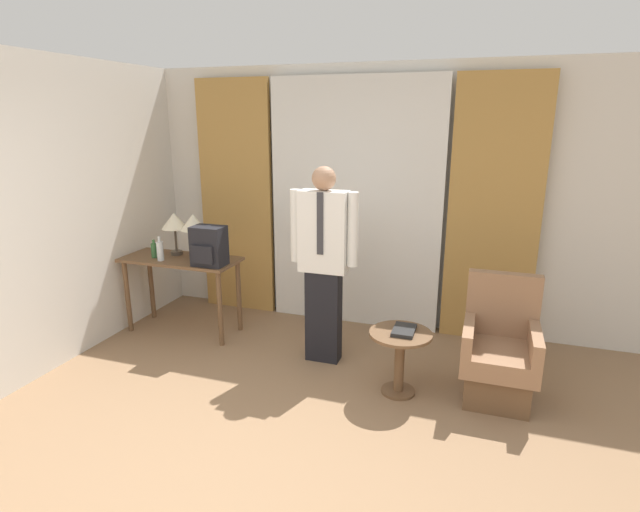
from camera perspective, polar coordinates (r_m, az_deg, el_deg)
wall_back at (r=5.33m, az=4.34°, el=6.63°), size 10.00×0.06×2.70m
curtain_sheer_center at (r=5.21m, az=3.97°, el=5.77°), size 1.81×0.06×2.58m
curtain_drape_left at (r=5.71m, az=-9.54°, el=6.46°), size 0.85×0.06×2.58m
curtain_drape_right at (r=5.05m, az=19.24°, el=4.62°), size 0.85×0.06×2.58m
desk at (r=5.30m, az=-15.57°, el=-1.59°), size 1.20×0.51×0.79m
table_lamp_left at (r=5.33m, az=-16.31°, el=3.70°), size 0.26×0.26×0.44m
table_lamp_right at (r=5.21m, az=-14.29°, el=3.58°), size 0.26×0.26×0.44m
bottle_near_edge at (r=5.35m, az=-18.41°, el=0.63°), size 0.06×0.06×0.19m
bottle_by_lamp at (r=5.21m, az=-17.81°, el=0.59°), size 0.07×0.07×0.25m
backpack at (r=4.90m, az=-12.59°, el=1.10°), size 0.31×0.25×0.38m
person at (r=4.40m, az=0.43°, el=-0.25°), size 0.61×0.21×1.78m
armchair at (r=4.28m, az=19.76°, el=-10.71°), size 0.57×0.63×0.97m
side_table at (r=4.12m, az=9.11°, el=-10.78°), size 0.50×0.50×0.53m
book at (r=4.05m, az=9.59°, el=-8.36°), size 0.17×0.26×0.03m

